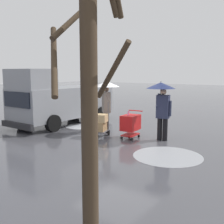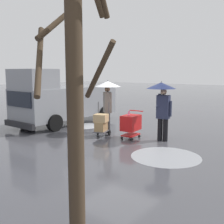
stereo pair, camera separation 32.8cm
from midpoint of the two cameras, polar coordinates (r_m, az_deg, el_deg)
ground_plane at (r=10.10m, az=1.96°, el=-5.80°), size 90.00×90.00×0.00m
slush_patch_near_cluster at (r=12.63m, az=-5.21°, el=-2.93°), size 1.47×1.47×0.01m
slush_patch_under_van at (r=8.32m, az=12.34°, el=-9.10°), size 2.06×2.06×0.01m
cargo_van_parked_right at (r=13.12m, az=-9.59°, el=2.61°), size 2.27×5.37×2.60m
shopping_cart_vendor at (r=10.19m, az=4.89°, el=-2.42°), size 0.63×0.87×1.04m
hand_dolly_boxes at (r=10.46m, az=-1.38°, el=-2.29°), size 0.72×0.84×1.32m
pedestrian_pink_side at (r=9.89m, az=11.39°, el=3.06°), size 1.04×1.04×2.15m
pedestrian_black_side at (r=11.06m, az=-0.08°, el=3.77°), size 1.04×1.04×2.15m
bare_tree_near at (r=3.82m, az=-5.24°, el=0.78°), size 1.24×1.24×4.24m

